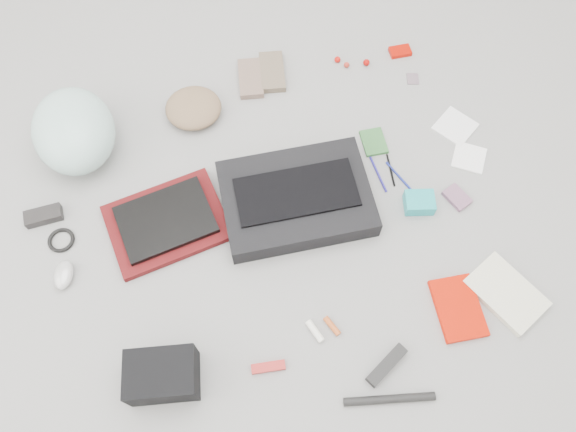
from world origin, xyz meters
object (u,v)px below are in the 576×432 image
object	(u,v)px
laptop	(166,220)
accordion_wallet	(419,202)
messenger_bag	(296,199)
camera_bag	(162,375)
bike_helmet	(74,131)
book_red	(458,308)

from	to	relation	value
laptop	accordion_wallet	xyz separation A→B (m)	(0.83, -0.23, -0.01)
messenger_bag	camera_bag	xyz separation A→B (m)	(-0.57, -0.42, 0.02)
bike_helmet	messenger_bag	bearing A→B (deg)	-35.39
messenger_bag	book_red	world-z (taller)	messenger_bag
bike_helmet	book_red	size ratio (longest dim) A/B	1.72
bike_helmet	laptop	bearing A→B (deg)	-61.39
book_red	camera_bag	bearing A→B (deg)	-177.10
bike_helmet	accordion_wallet	distance (m)	1.21
camera_bag	accordion_wallet	size ratio (longest dim) A/B	2.04
messenger_bag	accordion_wallet	world-z (taller)	messenger_bag
camera_bag	laptop	bearing A→B (deg)	89.93
laptop	accordion_wallet	size ratio (longest dim) A/B	3.08
messenger_bag	book_red	size ratio (longest dim) A/B	2.42
bike_helmet	accordion_wallet	size ratio (longest dim) A/B	3.55
messenger_bag	book_red	xyz separation A→B (m)	(0.35, -0.52, -0.03)
messenger_bag	book_red	distance (m)	0.63
laptop	bike_helmet	size ratio (longest dim) A/B	0.87
laptop	bike_helmet	bearing A→B (deg)	113.43
messenger_bag	bike_helmet	xyz separation A→B (m)	(-0.64, 0.48, 0.06)
camera_bag	book_red	xyz separation A→B (m)	(0.92, -0.10, -0.05)
accordion_wallet	camera_bag	bearing A→B (deg)	-145.89
messenger_bag	laptop	distance (m)	0.44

